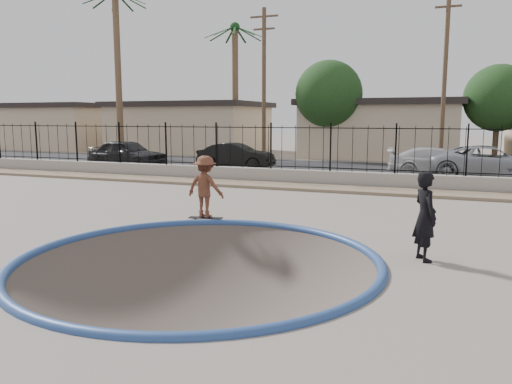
{
  "coord_description": "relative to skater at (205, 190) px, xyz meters",
  "views": [
    {
      "loc": [
        4.32,
        -9.23,
        2.71
      ],
      "look_at": [
        0.02,
        2.0,
        0.91
      ],
      "focal_mm": 35.0,
      "sensor_mm": 36.0,
      "label": 1
    }
  ],
  "objects": [
    {
      "name": "ground",
      "position": [
        1.59,
        9.55,
        -1.91
      ],
      "size": [
        120.0,
        120.0,
        2.2
      ],
      "primitive_type": "cube",
      "color": "slate",
      "rests_on": "ground"
    },
    {
      "name": "bowl_pit",
      "position": [
        1.59,
        -3.45,
        -0.81
      ],
      "size": [
        6.84,
        6.84,
        1.8
      ],
      "primitive_type": null,
      "color": "#4D413B",
      "rests_on": "ground"
    },
    {
      "name": "coping_ring",
      "position": [
        1.59,
        -3.45,
        -0.81
      ],
      "size": [
        7.04,
        7.04,
        0.2
      ],
      "primitive_type": "torus",
      "color": "navy",
      "rests_on": "ground"
    },
    {
      "name": "rock_strip",
      "position": [
        1.59,
        6.75,
        -0.76
      ],
      "size": [
        42.0,
        1.6,
        0.11
      ],
      "primitive_type": "cube",
      "color": "#927D5F",
      "rests_on": "ground"
    },
    {
      "name": "retaining_wall",
      "position": [
        1.59,
        7.85,
        -0.51
      ],
      "size": [
        42.0,
        0.45,
        0.6
      ],
      "primitive_type": "cube",
      "color": "gray",
      "rests_on": "ground"
    },
    {
      "name": "fence",
      "position": [
        1.59,
        7.85,
        0.69
      ],
      "size": [
        40.0,
        0.04,
        1.8
      ],
      "color": "black",
      "rests_on": "retaining_wall"
    },
    {
      "name": "street",
      "position": [
        1.59,
        14.55,
        -0.79
      ],
      "size": [
        90.0,
        8.0,
        0.04
      ],
      "primitive_type": "cube",
      "color": "black",
      "rests_on": "ground"
    },
    {
      "name": "house_west_far",
      "position": [
        -26.41,
        24.05,
        1.16
      ],
      "size": [
        10.6,
        8.6,
        3.9
      ],
      "color": "#C1AC89",
      "rests_on": "ground"
    },
    {
      "name": "house_west",
      "position": [
        -13.41,
        24.05,
        1.16
      ],
      "size": [
        11.6,
        8.6,
        3.9
      ],
      "color": "#C1AC89",
      "rests_on": "ground"
    },
    {
      "name": "house_center",
      "position": [
        1.59,
        24.05,
        1.16
      ],
      "size": [
        10.6,
        8.6,
        3.9
      ],
      "color": "#C1AC89",
      "rests_on": "ground"
    },
    {
      "name": "palm_left",
      "position": [
        -15.41,
        17.55,
        7.14
      ],
      "size": [
        2.3,
        2.3,
        11.3
      ],
      "color": "brown",
      "rests_on": "ground"
    },
    {
      "name": "palm_mid",
      "position": [
        -8.41,
        21.55,
        5.88
      ],
      "size": [
        2.3,
        2.3,
        9.3
      ],
      "color": "brown",
      "rests_on": "ground"
    },
    {
      "name": "utility_pole_left",
      "position": [
        -4.41,
        16.55,
        3.89
      ],
      "size": [
        1.7,
        0.24,
        9.0
      ],
      "color": "#473323",
      "rests_on": "ground"
    },
    {
      "name": "utility_pole_mid",
      "position": [
        5.59,
        16.55,
        4.14
      ],
      "size": [
        1.7,
        0.24,
        9.5
      ],
      "color": "#473323",
      "rests_on": "ground"
    },
    {
      "name": "street_tree_left",
      "position": [
        -1.41,
        20.55,
        3.38
      ],
      "size": [
        4.32,
        4.32,
        6.36
      ],
      "color": "#473323",
      "rests_on": "ground"
    },
    {
      "name": "street_tree_mid",
      "position": [
        8.59,
        21.55,
        3.03
      ],
      "size": [
        3.96,
        3.96,
        5.83
      ],
      "color": "#473323",
      "rests_on": "ground"
    },
    {
      "name": "skater",
      "position": [
        0.0,
        0.0,
        0.0
      ],
      "size": [
        1.09,
        0.69,
        1.62
      ],
      "primitive_type": "imported",
      "rotation": [
        0.0,
        0.0,
        3.06
      ],
      "color": "brown",
      "rests_on": "ground"
    },
    {
      "name": "skateboard",
      "position": [
        -0.0,
        0.0,
        -0.75
      ],
      "size": [
        0.93,
        0.39,
        0.08
      ],
      "rotation": [
        0.0,
        0.0,
        0.19
      ],
      "color": "black",
      "rests_on": "ground"
    },
    {
      "name": "videographer",
      "position": [
        5.59,
        -1.87,
        0.05
      ],
      "size": [
        0.67,
        0.75,
        1.71
      ],
      "primitive_type": "imported",
      "rotation": [
        0.0,
        0.0,
        2.09
      ],
      "color": "black",
      "rests_on": "ground"
    },
    {
      "name": "car_a",
      "position": [
        -10.21,
        10.95,
        -0.02
      ],
      "size": [
        4.56,
        2.15,
        1.51
      ],
      "primitive_type": "imported",
      "rotation": [
        0.0,
        0.0,
        1.48
      ],
      "color": "black",
      "rests_on": "street"
    },
    {
      "name": "car_b",
      "position": [
        -4.5,
        12.55,
        -0.11
      ],
      "size": [
        4.1,
        1.59,
        1.33
      ],
      "primitive_type": "imported",
      "rotation": [
        0.0,
        0.0,
        1.62
      ],
      "color": "black",
      "rests_on": "street"
    },
    {
      "name": "car_c",
      "position": [
        5.55,
        12.55,
        -0.12
      ],
      "size": [
        4.62,
        2.15,
        1.31
      ],
      "primitive_type": "imported",
      "rotation": [
        0.0,
        0.0,
        1.64
      ],
      "color": "silver",
      "rests_on": "street"
    },
    {
      "name": "car_d",
      "position": [
        7.72,
        12.55,
        -0.05
      ],
      "size": [
        5.28,
        2.6,
        1.44
      ],
      "primitive_type": "imported",
      "rotation": [
        0.0,
        0.0,
        1.61
      ],
      "color": "#9A9CA2",
      "rests_on": "street"
    }
  ]
}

